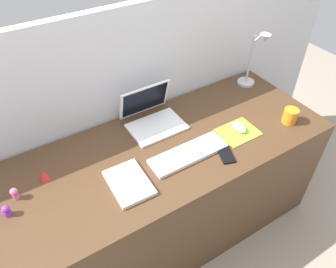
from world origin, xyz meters
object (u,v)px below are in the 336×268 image
(laptop, at_px, (151,115))
(toy_figurine_red, at_px, (44,175))
(desk_lamp, at_px, (254,61))
(coffee_mug, at_px, (290,116))
(notebook_pad, at_px, (129,183))
(toy_figurine_pink, at_px, (15,193))
(keyboard, at_px, (188,154))
(cell_phone, at_px, (226,154))
(toy_figurine_purple, at_px, (7,211))
(mouse, at_px, (239,127))

(laptop, xyz_separation_m, toy_figurine_red, (-0.63, -0.10, -0.03))
(desk_lamp, distance_m, coffee_mug, 0.42)
(notebook_pad, bearing_deg, toy_figurine_pink, 158.85)
(laptop, relative_size, toy_figurine_pink, 4.77)
(laptop, height_order, keyboard, laptop)
(toy_figurine_red, bearing_deg, desk_lamp, 3.61)
(toy_figurine_pink, bearing_deg, desk_lamp, 4.98)
(keyboard, bearing_deg, cell_phone, -31.19)
(laptop, xyz_separation_m, toy_figurine_purple, (-0.82, -0.22, -0.02))
(toy_figurine_red, height_order, toy_figurine_pink, toy_figurine_pink)
(toy_figurine_pink, bearing_deg, keyboard, -12.76)
(keyboard, bearing_deg, toy_figurine_pink, 167.24)
(coffee_mug, relative_size, toy_figurine_pink, 1.37)
(cell_phone, xyz_separation_m, toy_figurine_pink, (-0.96, 0.28, 0.03))
(toy_figurine_purple, bearing_deg, desk_lamp, 7.42)
(laptop, relative_size, mouse, 3.12)
(keyboard, height_order, cell_phone, keyboard)
(keyboard, distance_m, cell_phone, 0.19)
(mouse, distance_m, coffee_mug, 0.30)
(mouse, xyz_separation_m, cell_phone, (-0.18, -0.11, -0.02))
(keyboard, relative_size, notebook_pad, 1.71)
(toy_figurine_red, bearing_deg, toy_figurine_purple, -148.41)
(keyboard, xyz_separation_m, coffee_mug, (0.63, -0.08, 0.03))
(laptop, relative_size, keyboard, 0.73)
(notebook_pad, distance_m, toy_figurine_red, 0.40)
(keyboard, xyz_separation_m, cell_phone, (0.16, -0.10, -0.01))
(keyboard, height_order, notebook_pad, same)
(cell_phone, height_order, desk_lamp, desk_lamp)
(mouse, relative_size, toy_figurine_pink, 1.53)
(mouse, distance_m, desk_lamp, 0.49)
(mouse, relative_size, cell_phone, 0.75)
(notebook_pad, bearing_deg, mouse, 3.57)
(toy_figurine_red, bearing_deg, toy_figurine_pink, -162.13)
(desk_lamp, relative_size, notebook_pad, 1.60)
(keyboard, bearing_deg, toy_figurine_purple, 172.62)
(desk_lamp, relative_size, toy_figurine_red, 7.20)
(laptop, height_order, coffee_mug, laptop)
(coffee_mug, height_order, toy_figurine_red, coffee_mug)
(toy_figurine_pink, bearing_deg, cell_phone, -16.19)
(laptop, relative_size, toy_figurine_purple, 5.28)
(laptop, xyz_separation_m, coffee_mug, (0.66, -0.41, -0.01))
(keyboard, relative_size, coffee_mug, 4.77)
(toy_figurine_red, xyz_separation_m, toy_figurine_pink, (-0.14, -0.04, 0.01))
(mouse, bearing_deg, toy_figurine_red, 168.07)
(desk_lamp, xyz_separation_m, toy_figurine_pink, (-1.49, -0.13, -0.14))
(keyboard, height_order, mouse, mouse)
(toy_figurine_purple, distance_m, toy_figurine_pink, 0.09)
(toy_figurine_purple, xyz_separation_m, toy_figurine_red, (0.19, 0.12, -0.00))
(coffee_mug, bearing_deg, desk_lamp, 81.03)
(toy_figurine_purple, bearing_deg, coffee_mug, -7.37)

